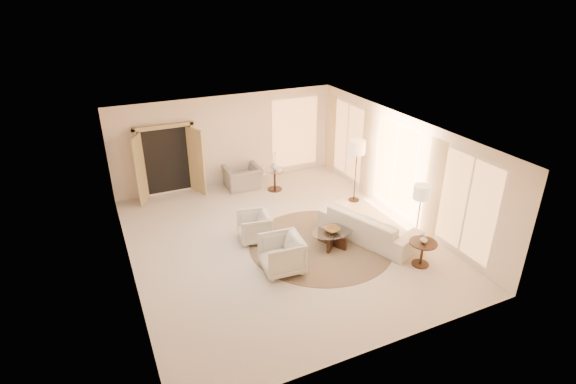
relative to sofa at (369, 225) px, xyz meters
name	(u,v)px	position (x,y,z in m)	size (l,w,h in m)	color
room	(280,190)	(-2.07, 0.78, 1.03)	(7.04, 8.04, 2.83)	beige
windows_right	(396,167)	(1.38, 0.88, 0.98)	(0.10, 6.40, 2.40)	#FFAD66
window_back_corner	(295,133)	(0.23, 4.73, 0.98)	(1.70, 0.10, 2.40)	#FFAD66
curtains_right	(375,158)	(1.33, 1.78, 0.93)	(0.06, 5.20, 2.60)	beige
french_doors	(168,162)	(-3.97, 4.60, 0.70)	(1.95, 0.66, 2.16)	tan
area_rug	(321,244)	(-1.22, 0.23, -0.36)	(3.52, 3.52, 0.01)	#3E3123
sofa	(369,225)	(0.00, 0.00, 0.00)	(2.52, 0.98, 0.74)	beige
armchair_left	(254,226)	(-2.61, 1.12, 0.03)	(0.77, 0.72, 0.79)	beige
armchair_right	(282,253)	(-2.53, -0.35, 0.08)	(0.87, 0.82, 0.90)	beige
accent_chair	(243,174)	(-1.82, 4.18, 0.10)	(1.06, 0.69, 0.93)	gray
coffee_table	(332,237)	(-1.00, 0.07, -0.12)	(1.21, 1.21, 0.39)	black
end_table	(422,249)	(0.42, -1.49, 0.04)	(0.62, 0.62, 0.59)	black
side_table	(275,178)	(-0.98, 3.63, 0.04)	(0.58, 0.58, 0.67)	black
floor_lamp_near	(357,150)	(0.83, 1.97, 1.20)	(0.45, 0.45, 1.85)	black
floor_lamp_far	(421,195)	(0.83, -0.78, 1.00)	(0.39, 0.39, 1.60)	black
bowl	(332,230)	(-1.00, 0.07, 0.07)	(0.36, 0.36, 0.09)	brown
end_vase	(424,239)	(0.42, -1.49, 0.30)	(0.16, 0.16, 0.17)	silver
side_vase	(275,166)	(-0.98, 3.63, 0.42)	(0.24, 0.24, 0.25)	silver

